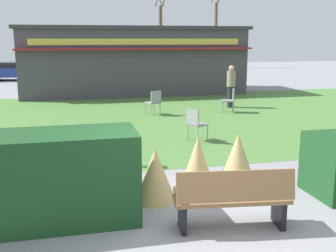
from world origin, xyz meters
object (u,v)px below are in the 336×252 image
object	(u,v)px
tree_right_bg	(161,37)
cafe_chair_west	(154,101)
food_kiosk	(132,60)
person_strolling	(231,86)
cafe_chair_east	(195,122)
park_bench	(233,199)
cafe_chair_north	(230,99)
tree_left_bg	(216,34)
parked_car_west_slot	(14,70)

from	to	relation	value
tree_right_bg	cafe_chair_west	bearing A→B (deg)	-103.10
food_kiosk	tree_right_bg	world-z (taller)	tree_right_bg
person_strolling	food_kiosk	bearing A→B (deg)	-44.18
cafe_chair_west	cafe_chair_east	xyz separation A→B (m)	(0.29, -4.13, 0.00)
park_bench	cafe_chair_north	xyz separation A→B (m)	(3.64, 9.21, 0.05)
park_bench	cafe_chair_west	distance (m)	9.39
cafe_chair_east	tree_left_bg	distance (m)	28.66
cafe_chair_north	tree_left_bg	world-z (taller)	tree_left_bg
cafe_chair_east	tree_right_bg	size ratio (longest dim) A/B	0.14
cafe_chair_north	parked_car_west_slot	size ratio (longest dim) A/B	0.21
parked_car_west_slot	person_strolling	bearing A→B (deg)	-54.37
person_strolling	tree_right_bg	xyz separation A→B (m)	(1.15, 18.37, 1.96)
cafe_chair_east	tree_left_bg	world-z (taller)	tree_left_bg
cafe_chair_east	cafe_chair_north	bearing A→B (deg)	56.83
cafe_chair_east	cafe_chair_west	bearing A→B (deg)	94.02
cafe_chair_east	parked_car_west_slot	distance (m)	19.97
cafe_chair_north	person_strolling	bearing A→B (deg)	67.60
cafe_chair_east	parked_car_west_slot	world-z (taller)	parked_car_west_slot
park_bench	tree_right_bg	size ratio (longest dim) A/B	0.28
parked_car_west_slot	tree_right_bg	bearing A→B (deg)	23.01
person_strolling	parked_car_west_slot	distance (m)	16.87
park_bench	cafe_chair_north	size ratio (longest dim) A/B	1.97
cafe_chair_west	person_strolling	world-z (taller)	person_strolling
person_strolling	cafe_chair_west	bearing A→B (deg)	32.74
tree_left_bg	tree_right_bg	distance (m)	6.76
tree_right_bg	person_strolling	bearing A→B (deg)	-93.59
park_bench	person_strolling	xyz separation A→B (m)	(4.10, 10.32, 0.38)
cafe_chair_east	tree_right_bg	xyz separation A→B (m)	(4.21, 23.45, 2.29)
cafe_chair_north	person_strolling	size ratio (longest dim) A/B	0.53
cafe_chair_north	tree_right_bg	size ratio (longest dim) A/B	0.14
person_strolling	tree_left_bg	bearing A→B (deg)	-91.33
food_kiosk	person_strolling	distance (m)	6.51
food_kiosk	tree_right_bg	bearing A→B (deg)	71.38
tree_left_bg	food_kiosk	bearing A→B (deg)	-122.62
park_bench	cafe_chair_west	bearing A→B (deg)	85.40
cafe_chair_west	person_strolling	bearing A→B (deg)	15.93
cafe_chair_west	tree_left_bg	world-z (taller)	tree_left_bg
park_bench	cafe_chair_east	xyz separation A→B (m)	(1.04, 5.24, 0.05)
cafe_chair_east	cafe_chair_north	world-z (taller)	same
parked_car_west_slot	tree_left_bg	distance (m)	18.82
tree_left_bg	cafe_chair_west	bearing A→B (deg)	-114.79
food_kiosk	cafe_chair_east	distance (m)	10.79
parked_car_west_slot	food_kiosk	bearing A→B (deg)	-50.29
food_kiosk	cafe_chair_east	size ratio (longest dim) A/B	12.49
cafe_chair_west	tree_right_bg	world-z (taller)	tree_right_bg
parked_car_west_slot	tree_left_bg	world-z (taller)	tree_left_bg
park_bench	parked_car_west_slot	size ratio (longest dim) A/B	0.41
cafe_chair_east	food_kiosk	bearing A→B (deg)	90.42
park_bench	food_kiosk	world-z (taller)	food_kiosk
cafe_chair_east	person_strolling	distance (m)	5.94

